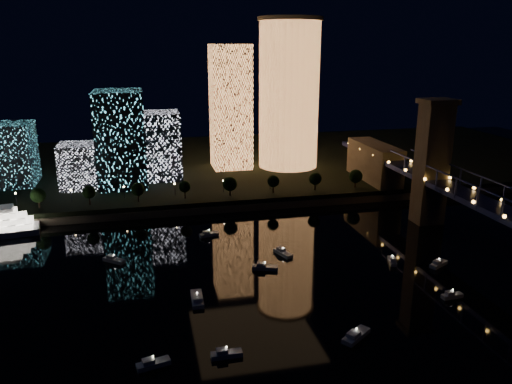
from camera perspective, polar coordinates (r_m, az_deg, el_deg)
ground at (r=148.59m, az=6.92°, el=-11.70°), size 520.00×520.00×0.00m
far_bank at (r=294.39m, az=-3.46°, el=3.22°), size 420.00×160.00×5.00m
seawall at (r=220.80m, az=-0.14°, el=-1.56°), size 420.00×6.00×3.00m
tower_cylindrical at (r=272.90m, az=3.78°, el=11.12°), size 34.00×34.00×78.78m
tower_rectangular at (r=271.19m, az=-2.92°, el=9.63°), size 20.51×20.51×65.25m
midrise_blocks at (r=251.64m, az=-16.96°, el=4.99°), size 90.77×37.61×44.71m
truss_bridge at (r=176.55m, az=27.03°, el=-3.07°), size 13.00×266.00×50.00m
motorboats at (r=151.84m, az=1.87°, el=-10.58°), size 112.10×82.24×2.78m
esplanade_trees at (r=220.05m, az=-6.96°, el=0.69°), size 165.87×6.58×8.79m
street_lamps at (r=225.58m, az=-9.27°, el=0.61°), size 132.70×0.70×5.65m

